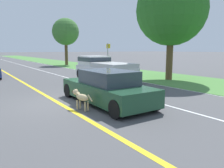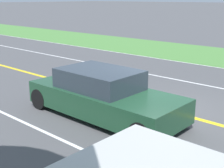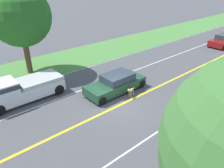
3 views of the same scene
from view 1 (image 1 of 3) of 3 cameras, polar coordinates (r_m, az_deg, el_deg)
The scene contains 11 objects.
ground_plane at distance 9.50m, azimuth -13.80°, elevation -4.83°, with size 400.00×400.00×0.00m, color #4C4C4F.
centre_divider_line at distance 9.50m, azimuth -13.80°, elevation -4.80°, with size 0.18×160.00×0.01m, color yellow.
lane_edge_line_right at distance 13.49m, azimuth 15.39°, elevation -0.82°, with size 0.14×160.00×0.01m, color white.
lane_dash_same_dir at distance 11.13m, azimuth 3.41°, elevation -2.54°, with size 0.10×160.00×0.01m, color white.
grass_verge_right at distance 15.85m, azimuth 22.55°, elevation 0.28°, with size 6.00×160.00×0.03m, color #4C843D.
ego_car at distance 9.03m, azimuth -1.43°, elevation -1.06°, with size 1.91×4.79×1.39m.
dog at distance 8.20m, azimuth -8.14°, elevation -3.40°, with size 0.42×1.08×0.76m.
pickup_truck at distance 15.70m, azimuth -2.42°, elevation 4.10°, with size 2.07×5.28×1.75m.
roadside_tree_right_near at distance 16.89m, azimuth 15.26°, elevation 18.07°, with size 5.03×5.03×7.52m.
roadside_tree_right_far at distance 32.51m, azimuth -12.02°, elevation 13.16°, with size 3.78×3.78×6.64m.
street_sign at distance 20.47m, azimuth -1.07°, elevation 7.62°, with size 0.11×0.64×2.79m.
Camera 1 is at (-3.06, -8.71, 2.22)m, focal length 35.00 mm.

